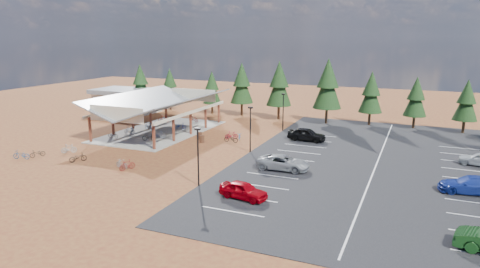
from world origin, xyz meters
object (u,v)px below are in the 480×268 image
at_px(trash_bin_0, 200,136).
at_px(bike_6, 180,126).
at_px(bike_3, 164,119).
at_px(car_2, 283,162).
at_px(car_4, 307,134).
at_px(bike_pavilion, 160,104).
at_px(lamp_post_0, 198,153).
at_px(lamp_post_2, 283,109).
at_px(lamp_post_1, 250,126).
at_px(car_0, 243,190).
at_px(bike_9, 69,149).
at_px(bike_10, 21,155).
at_px(trash_bin_1, 202,139).
at_px(bike_7, 194,119).
at_px(bike_4, 149,137).
at_px(bike_1, 130,131).
at_px(bike_2, 149,126).
at_px(car_7, 471,185).
at_px(outbuilding, 127,100).
at_px(car_8, 480,159).
at_px(bike_12, 78,157).
at_px(bike_0, 113,135).
at_px(bike_13, 122,164).
at_px(bike_5, 159,134).
at_px(bike_14, 240,136).
at_px(bike_16, 231,138).
at_px(bike_15, 231,135).
at_px(bike_8, 38,153).
at_px(bike_11, 127,165).

xyz_separation_m(trash_bin_0, bike_6, (-5.26, 4.04, 0.11)).
bearing_deg(bike_3, car_2, -137.00).
bearing_deg(car_4, bike_pavilion, 101.47).
height_order(lamp_post_0, bike_6, lamp_post_0).
bearing_deg(lamp_post_0, lamp_post_2, 90.00).
xyz_separation_m(lamp_post_1, car_4, (4.46, 7.62, -2.14)).
bearing_deg(bike_3, car_0, -150.24).
bearing_deg(bike_9, car_4, -95.91).
bearing_deg(bike_9, bike_10, 104.06).
relative_size(trash_bin_1, bike_7, 0.59).
bearing_deg(trash_bin_1, bike_4, -160.69).
height_order(lamp_post_1, bike_6, lamp_post_1).
xyz_separation_m(bike_3, car_0, (22.70, -23.49, 0.10)).
height_order(bike_1, bike_2, bike_1).
bearing_deg(car_7, trash_bin_0, -112.36).
bearing_deg(car_0, outbuilding, 58.27).
bearing_deg(car_0, bike_2, 58.93).
bearing_deg(lamp_post_0, car_8, 34.97).
relative_size(bike_12, car_4, 0.37).
relative_size(bike_0, car_0, 0.38).
height_order(bike_pavilion, trash_bin_1, bike_pavilion).
bearing_deg(bike_13, trash_bin_1, 176.40).
bearing_deg(car_2, bike_10, 103.46).
bearing_deg(bike_5, bike_12, 155.15).
height_order(bike_0, bike_7, bike_7).
height_order(bike_7, bike_14, bike_7).
height_order(lamp_post_0, bike_14, lamp_post_0).
bearing_deg(bike_9, bike_16, -92.28).
distance_m(lamp_post_1, bike_15, 7.12).
height_order(outbuilding, trash_bin_1, outbuilding).
relative_size(lamp_post_0, bike_14, 3.05).
bearing_deg(bike_8, bike_11, 23.37).
distance_m(bike_16, car_2, 12.23).
bearing_deg(lamp_post_2, outbuilding, 172.15).
relative_size(bike_4, bike_16, 1.01).
height_order(bike_11, car_4, car_4).
bearing_deg(trash_bin_1, bike_12, -123.35).
height_order(bike_1, bike_9, bike_1).
bearing_deg(bike_15, bike_0, 76.87).
bearing_deg(bike_10, car_0, 71.90).
height_order(trash_bin_1, bike_15, bike_15).
bearing_deg(bike_1, bike_7, -16.53).
relative_size(lamp_post_0, bike_12, 2.95).
distance_m(lamp_post_2, bike_9, 27.43).
bearing_deg(bike_6, bike_2, 112.38).
bearing_deg(lamp_post_1, bike_13, -132.08).
height_order(lamp_post_1, bike_13, lamp_post_1).
bearing_deg(lamp_post_2, bike_4, -136.71).
bearing_deg(bike_13, bike_14, 166.44).
distance_m(bike_9, bike_15, 19.09).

